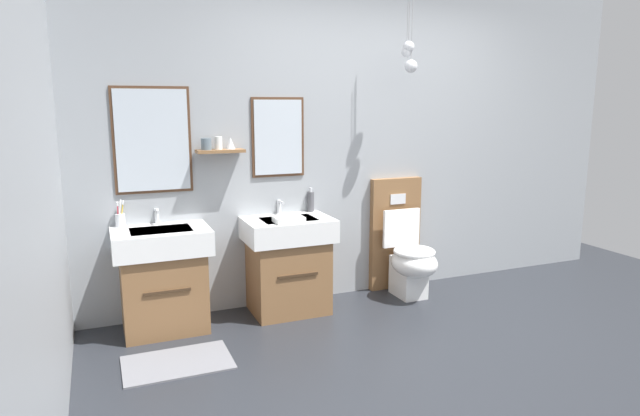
# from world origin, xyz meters

# --- Properties ---
(ground_plane) EXTENTS (6.30, 4.71, 0.10)m
(ground_plane) POSITION_xyz_m (0.00, 0.00, -0.05)
(ground_plane) COLOR #23262B
(ground_plane) RESTS_ON ground
(wall_back) EXTENTS (5.10, 0.47, 2.65)m
(wall_back) POSITION_xyz_m (-0.02, 1.70, 1.33)
(wall_back) COLOR #999EA3
(wall_back) RESTS_ON ground
(wall_left) EXTENTS (0.12, 3.51, 2.65)m
(wall_left) POSITION_xyz_m (-2.49, 0.00, 1.32)
(wall_left) COLOR #999EA3
(wall_left) RESTS_ON ground
(bath_mat) EXTENTS (0.68, 0.44, 0.01)m
(bath_mat) POSITION_xyz_m (-1.80, 0.82, 0.01)
(bath_mat) COLOR slate
(bath_mat) RESTS_ON ground
(vanity_sink_left) EXTENTS (0.68, 0.51, 0.76)m
(vanity_sink_left) POSITION_xyz_m (-1.80, 1.42, 0.40)
(vanity_sink_left) COLOR brown
(vanity_sink_left) RESTS_ON ground
(tap_on_left_sink) EXTENTS (0.03, 0.13, 0.11)m
(tap_on_left_sink) POSITION_xyz_m (-1.80, 1.61, 0.83)
(tap_on_left_sink) COLOR silver
(tap_on_left_sink) RESTS_ON vanity_sink_left
(vanity_sink_right) EXTENTS (0.68, 0.51, 0.76)m
(vanity_sink_right) POSITION_xyz_m (-0.84, 1.42, 0.40)
(vanity_sink_right) COLOR brown
(vanity_sink_right) RESTS_ON ground
(tap_on_right_sink) EXTENTS (0.03, 0.13, 0.11)m
(tap_on_right_sink) POSITION_xyz_m (-0.84, 1.61, 0.83)
(tap_on_right_sink) COLOR silver
(tap_on_right_sink) RESTS_ON vanity_sink_right
(toilet) EXTENTS (0.48, 0.62, 1.00)m
(toilet) POSITION_xyz_m (0.24, 1.44, 0.38)
(toilet) COLOR brown
(toilet) RESTS_ON ground
(toothbrush_cup) EXTENTS (0.07, 0.07, 0.20)m
(toothbrush_cup) POSITION_xyz_m (-2.06, 1.60, 0.82)
(toothbrush_cup) COLOR silver
(toothbrush_cup) RESTS_ON vanity_sink_left
(soap_dispenser) EXTENTS (0.06, 0.06, 0.20)m
(soap_dispenser) POSITION_xyz_m (-0.57, 1.61, 0.85)
(soap_dispenser) COLOR #4C4C51
(soap_dispenser) RESTS_ON vanity_sink_right
(folded_hand_towel) EXTENTS (0.22, 0.16, 0.04)m
(folded_hand_towel) POSITION_xyz_m (-0.88, 1.27, 0.78)
(folded_hand_towel) COLOR white
(folded_hand_towel) RESTS_ON vanity_sink_right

